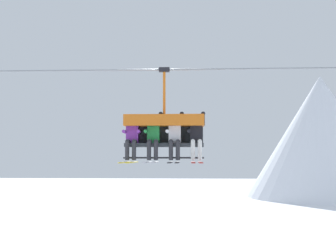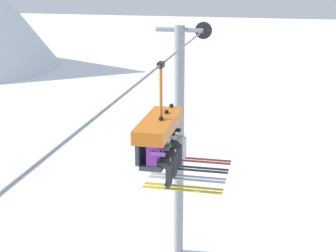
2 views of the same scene
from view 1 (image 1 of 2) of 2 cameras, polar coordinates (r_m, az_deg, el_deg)
name	(u,v)px [view 1 (image 1 of 2)]	position (r m, az deg, el deg)	size (l,w,h in m)	color
mountain_peak_west	(321,136)	(65.84, 20.05, -1.28)	(21.91, 21.91, 17.89)	white
lift_cable	(98,70)	(11.55, -9.42, 7.44)	(18.05, 0.05, 0.05)	gray
chairlift_chair	(164,126)	(11.18, -0.50, -0.01)	(2.10, 0.74, 2.42)	#33383D
skier_purple	(132,137)	(11.02, -4.93, -1.48)	(0.46, 1.70, 1.23)	purple
skier_green	(153,136)	(10.97, -2.01, -1.37)	(0.48, 1.70, 1.34)	#23843D
skier_white	(175,136)	(10.93, 0.92, -1.36)	(0.48, 1.70, 1.34)	silver
skier_black	(196,136)	(10.93, 3.86, -1.35)	(0.48, 1.70, 1.34)	black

